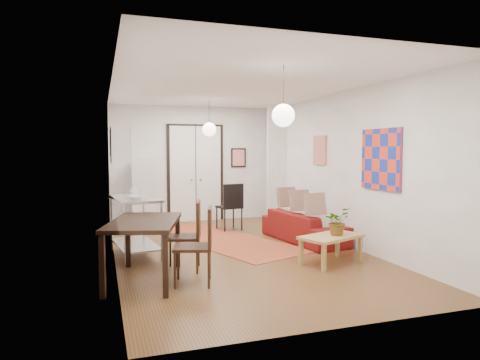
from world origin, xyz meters
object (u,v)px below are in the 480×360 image
object	(u,v)px
black_side_chair	(228,202)
dining_chair_near	(182,229)
dining_chair_far	(191,238)
fridge	(145,193)
sofa	(304,227)
kitchen_counter	(135,217)
coffee_table	(331,239)
dining_table	(144,227)

from	to	relation	value
black_side_chair	dining_chair_near	bearing A→B (deg)	51.89
dining_chair_near	dining_chair_far	world-z (taller)	same
fridge	dining_chair_far	bearing A→B (deg)	-79.94
sofa	fridge	bearing A→B (deg)	37.16
dining_chair_far	black_side_chair	bearing A→B (deg)	172.08
kitchen_counter	black_side_chair	xyz separation A→B (m)	(2.20, 1.89, -0.04)
coffee_table	dining_table	bearing A→B (deg)	179.76
sofa	kitchen_counter	bearing A→B (deg)	84.68
sofa	dining_chair_near	world-z (taller)	dining_chair_near
dining_table	black_side_chair	size ratio (longest dim) A/B	1.61
sofa	coffee_table	distance (m)	1.68
sofa	dining_chair_far	world-z (taller)	dining_chair_far
coffee_table	kitchen_counter	distance (m)	3.28
kitchen_counter	fridge	distance (m)	2.98
dining_chair_near	black_side_chair	distance (m)	3.31
coffee_table	dining_chair_far	bearing A→B (deg)	-174.23
kitchen_counter	black_side_chair	bearing A→B (deg)	32.65
coffee_table	sofa	bearing A→B (deg)	78.19
coffee_table	fridge	distance (m)	5.09
kitchen_counter	fridge	bearing A→B (deg)	73.41
coffee_table	fridge	bearing A→B (deg)	119.09
fridge	coffee_table	bearing A→B (deg)	-52.91
fridge	dining_chair_near	distance (m)	3.97
fridge	black_side_chair	distance (m)	2.05
dining_chair_far	dining_table	bearing A→B (deg)	-96.29
kitchen_counter	dining_chair_far	xyz separation A→B (m)	(0.61, -1.72, -0.06)
dining_chair_near	black_side_chair	xyz separation A→B (m)	(1.59, 2.91, 0.02)
fridge	dining_table	xyz separation A→B (m)	(-0.43, -4.42, -0.02)
fridge	dining_chair_far	distance (m)	4.67
kitchen_counter	dining_table	world-z (taller)	kitchen_counter
dining_table	black_side_chair	world-z (taller)	black_side_chair
sofa	black_side_chair	xyz separation A→B (m)	(-1.05, 1.74, 0.33)
dining_chair_far	sofa	bearing A→B (deg)	141.17
fridge	dining_chair_near	xyz separation A→B (m)	(0.17, -3.96, -0.17)
kitchen_counter	dining_chair_near	size ratio (longest dim) A/B	1.33
dining_table	dining_chair_far	world-z (taller)	dining_chair_far
sofa	dining_chair_far	xyz separation A→B (m)	(-2.64, -1.87, 0.31)
kitchen_counter	dining_chair_near	world-z (taller)	dining_chair_near
black_side_chair	dining_table	bearing A→B (deg)	47.49
coffee_table	dining_chair_near	distance (m)	2.35
coffee_table	dining_table	size ratio (longest dim) A/B	0.68
black_side_chair	dining_chair_far	bearing A→B (deg)	56.77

